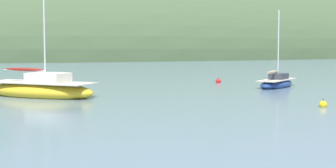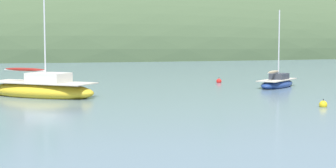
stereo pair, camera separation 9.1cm
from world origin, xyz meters
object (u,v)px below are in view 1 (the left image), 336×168
at_px(mooring_buoy_outer, 218,81).
at_px(mooring_buoy_inner, 323,105).
at_px(sailboat_red_portside, 41,89).
at_px(sailboat_black_sloop, 277,83).

bearing_deg(mooring_buoy_outer, mooring_buoy_inner, -93.00).
relative_size(sailboat_red_portside, mooring_buoy_outer, 19.62).
bearing_deg(sailboat_black_sloop, mooring_buoy_outer, 117.11).
height_order(sailboat_red_portside, sailboat_black_sloop, sailboat_red_portside).
bearing_deg(sailboat_red_portside, mooring_buoy_inner, -35.23).
xyz_separation_m(sailboat_red_portside, mooring_buoy_outer, (14.87, 6.39, -0.34)).
relative_size(sailboat_red_portside, sailboat_black_sloop, 1.78).
bearing_deg(sailboat_black_sloop, sailboat_red_portside, -175.73).
bearing_deg(sailboat_red_portside, sailboat_black_sloop, 4.27).
bearing_deg(mooring_buoy_inner, sailboat_red_portside, 144.77).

